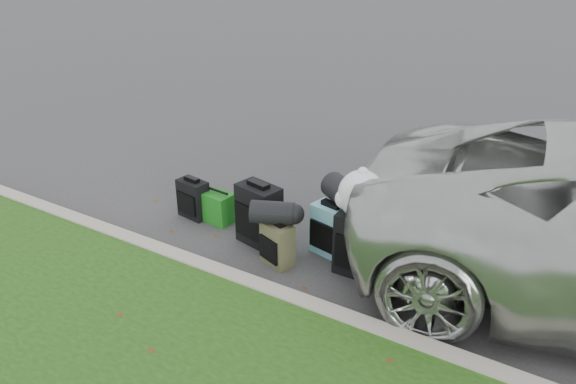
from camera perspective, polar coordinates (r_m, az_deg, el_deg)
The scene contains 12 objects.
ground at distance 6.47m, azimuth -0.17°, elevation -5.26°, with size 120.00×120.00×0.00m, color #383535.
curb at distance 5.73m, azimuth -5.50°, elevation -8.92°, with size 120.00×0.18×0.15m, color #9E937F.
suitcase_small_black at distance 7.05m, azimuth -9.60°, elevation -0.68°, with size 0.39×0.21×0.48m, color black.
suitcase_large_black_left at distance 6.34m, azimuth -2.97°, elevation -2.32°, with size 0.49×0.30×0.71m, color black.
suitcase_olive at distance 5.99m, azimuth -1.09°, elevation -5.31°, with size 0.35×0.22×0.48m, color #414027.
suitcase_teal at distance 6.17m, azimuth 4.30°, elevation -3.86°, with size 0.40×0.24×0.58m, color #5993A7.
suitcase_large_black_right at distance 5.83m, azimuth 7.10°, elevation -5.33°, with size 0.45×0.27×0.67m, color black.
tote_green at distance 6.90m, azimuth -7.01°, elevation -1.61°, with size 0.33×0.26×0.37m, color #1B7419.
tote_navy at distance 7.14m, azimuth -2.33°, elevation -0.74°, with size 0.29×0.23×0.31m, color navy.
duffel_left at distance 5.85m, azimuth -1.60°, elevation -2.10°, with size 0.24×0.24×0.45m, color black.
duffel_right at distance 6.01m, azimuth 5.69°, elevation -0.10°, with size 0.29×0.29×0.52m, color black.
trash_bag at distance 5.56m, azimuth 7.47°, elevation -0.26°, with size 0.47×0.47×0.47m, color white.
Camera 1 is at (2.93, -4.74, 3.29)m, focal length 35.00 mm.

